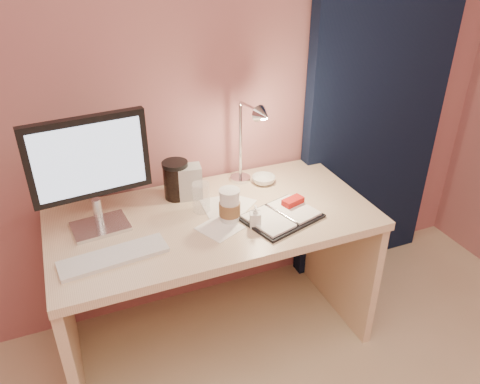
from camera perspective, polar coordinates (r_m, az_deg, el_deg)
name	(u,v)px	position (r m, az deg, el deg)	size (l,w,h in m)	color
room	(365,81)	(2.56, 15.05, 12.94)	(3.50, 3.50, 3.50)	#C6B28E
desk	(209,248)	(2.23, -3.75, -6.80)	(1.40, 0.70, 0.73)	beige
monitor	(90,165)	(1.90, -17.87, 3.15)	(0.46, 0.19, 0.49)	silver
keyboard	(114,257)	(1.85, -15.13, -7.62)	(0.41, 0.12, 0.02)	silver
planner	(282,215)	(2.03, 5.18, -2.79)	(0.37, 0.31, 0.05)	black
paper_a	(220,228)	(1.96, -2.48, -4.40)	(0.15, 0.15, 0.00)	white
paper_b	(222,206)	(2.11, -2.21, -1.68)	(0.17, 0.17, 0.00)	white
paper_c	(232,204)	(2.12, -0.98, -1.53)	(0.17, 0.17, 0.00)	white
coffee_cup	(230,206)	(1.97, -1.28, -1.74)	(0.09, 0.09, 0.15)	silver
clear_cup	(201,197)	(2.05, -4.76, -0.67)	(0.08, 0.08, 0.13)	white
bowl	(264,180)	(2.29, 2.89, 1.49)	(0.11, 0.11, 0.04)	silver
lotion_bottle	(255,216)	(1.94, 1.89, -2.98)	(0.05, 0.05, 0.10)	silver
dark_jar	(176,182)	(2.16, -7.80, 1.26)	(0.11, 0.11, 0.16)	black
product_box	(190,182)	(2.15, -6.16, 1.23)	(0.11, 0.08, 0.16)	silver
desk_lamp	(245,138)	(2.11, 0.59, 6.56)	(0.13, 0.27, 0.43)	silver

